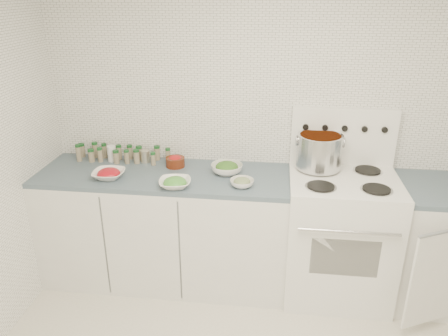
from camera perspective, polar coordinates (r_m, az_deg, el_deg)
room_walls at (r=1.79m, az=7.18°, el=2.43°), size 3.54×3.04×2.52m
counter_left at (r=3.44m, az=-7.56°, el=-7.59°), size 1.85×0.62×0.90m
stove at (r=3.35m, az=14.75°, el=-8.13°), size 0.76×0.70×1.36m
stock_pot at (r=3.22m, az=12.34°, el=2.32°), size 0.35×0.32×0.25m
bowl_tomato at (r=3.23m, az=-14.82°, el=-0.74°), size 0.23×0.23×0.08m
bowl_snowpea at (r=3.00m, az=-6.43°, el=-1.92°), size 0.25×0.25×0.07m
bowl_broccoli at (r=3.19m, az=0.37°, el=-0.00°), size 0.30×0.30×0.09m
bowl_zucchini at (r=2.99m, az=2.36°, el=-1.89°), size 0.17×0.17×0.07m
bowl_pepper at (r=3.34m, az=-6.38°, el=0.90°), size 0.14×0.14×0.09m
salt_canister at (r=3.52m, az=-14.46°, el=1.84°), size 0.06×0.06×0.13m
tin_can at (r=3.46m, az=-10.26°, el=1.51°), size 0.09×0.09×0.09m
spice_cluster at (r=3.53m, az=-13.70°, el=1.86°), size 0.76×0.16×0.14m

